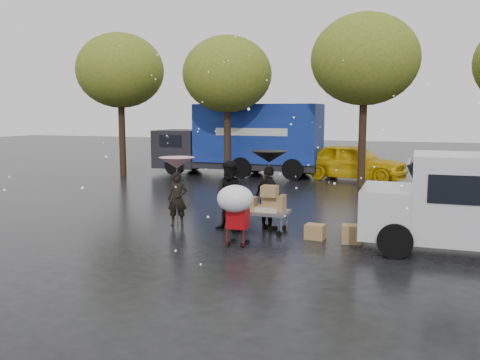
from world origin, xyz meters
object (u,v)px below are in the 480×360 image
(person_pink, at_px, (177,199))
(yellow_taxi, at_px, (353,162))
(shopping_cart, at_px, (236,202))
(blue_truck, at_px, (243,140))
(vendor_cart, at_px, (263,205))
(person_black, at_px, (269,198))

(person_pink, height_order, yellow_taxi, yellow_taxi)
(shopping_cart, height_order, blue_truck, blue_truck)
(vendor_cart, height_order, shopping_cart, shopping_cart)
(vendor_cart, distance_m, shopping_cart, 1.62)
(vendor_cart, bearing_deg, blue_truck, 111.22)
(vendor_cart, bearing_deg, yellow_taxi, 85.10)
(yellow_taxi, bearing_deg, vendor_cart, -172.28)
(person_pink, distance_m, vendor_cart, 2.47)
(person_black, bearing_deg, yellow_taxi, -62.49)
(person_black, bearing_deg, vendor_cart, 109.74)
(vendor_cart, xyz_separation_m, yellow_taxi, (0.97, 11.33, 0.11))
(person_pink, height_order, person_black, person_black)
(person_black, bearing_deg, person_pink, 38.10)
(shopping_cart, relative_size, yellow_taxi, 0.30)
(shopping_cart, bearing_deg, person_black, 82.09)
(blue_truck, relative_size, yellow_taxi, 1.68)
(person_black, relative_size, blue_truck, 0.21)
(person_black, height_order, blue_truck, blue_truck)
(person_pink, bearing_deg, yellow_taxi, 56.37)
(yellow_taxi, bearing_deg, blue_truck, 101.67)
(person_pink, distance_m, person_black, 2.56)
(person_pink, xyz_separation_m, yellow_taxi, (3.44, 11.27, 0.10))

